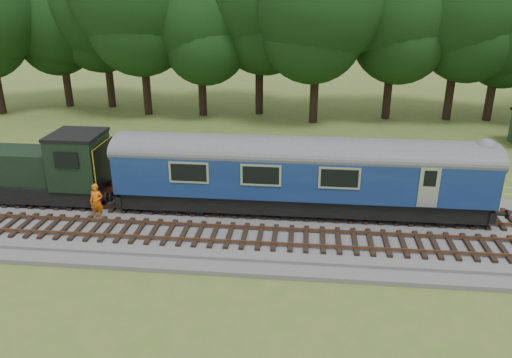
# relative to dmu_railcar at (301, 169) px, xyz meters

# --- Properties ---
(ground) EXTENTS (120.00, 120.00, 0.00)m
(ground) POSITION_rel_dmu_railcar_xyz_m (1.80, -1.40, -2.61)
(ground) COLOR #4A6726
(ground) RESTS_ON ground
(ballast) EXTENTS (70.00, 7.00, 0.35)m
(ballast) POSITION_rel_dmu_railcar_xyz_m (1.80, -1.40, -2.43)
(ballast) COLOR #4C4C4F
(ballast) RESTS_ON ground
(track_north) EXTENTS (67.20, 2.40, 0.21)m
(track_north) POSITION_rel_dmu_railcar_xyz_m (1.80, -0.00, -2.19)
(track_north) COLOR black
(track_north) RESTS_ON ballast
(track_south) EXTENTS (67.20, 2.40, 0.21)m
(track_south) POSITION_rel_dmu_railcar_xyz_m (1.80, -3.00, -2.19)
(track_south) COLOR black
(track_south) RESTS_ON ballast
(fence) EXTENTS (64.00, 0.12, 1.00)m
(fence) POSITION_rel_dmu_railcar_xyz_m (1.80, 3.10, -2.61)
(fence) COLOR #6B6054
(fence) RESTS_ON ground
(tree_line) EXTENTS (70.00, 8.00, 18.00)m
(tree_line) POSITION_rel_dmu_railcar_xyz_m (1.80, 20.60, -2.61)
(tree_line) COLOR black
(tree_line) RESTS_ON ground
(dmu_railcar) EXTENTS (18.05, 2.86, 3.88)m
(dmu_railcar) POSITION_rel_dmu_railcar_xyz_m (0.00, 0.00, 0.00)
(dmu_railcar) COLOR black
(dmu_railcar) RESTS_ON ground
(shunter_loco) EXTENTS (8.92, 2.60, 3.38)m
(shunter_loco) POSITION_rel_dmu_railcar_xyz_m (-13.93, 0.00, -0.63)
(shunter_loco) COLOR black
(shunter_loco) RESTS_ON ground
(worker) EXTENTS (0.65, 0.43, 1.78)m
(worker) POSITION_rel_dmu_railcar_xyz_m (-9.71, -1.83, -1.37)
(worker) COLOR #DD630B
(worker) RESTS_ON ballast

